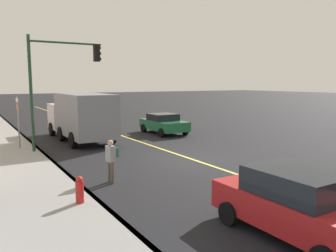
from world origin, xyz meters
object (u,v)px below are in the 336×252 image
Objects in this scene: car_green at (164,123)px; pedestrian_with_backpack at (111,158)px; traffic_light_mast at (59,74)px; car_red at (297,203)px; street_sign_post at (18,119)px; truck_gray at (81,116)px; fire_hydrant at (80,192)px.

pedestrian_with_backpack is (-9.15, 7.62, 0.18)m from car_green.
traffic_light_mast reaches higher than car_green.
traffic_light_mast is (12.98, 2.22, 3.22)m from car_red.
traffic_light_mast reaches higher than car_red.
car_red is 1.40× the size of street_sign_post.
truck_gray is at bearing 1.27° from car_red.
traffic_light_mast is at bearing 144.63° from truck_gray.
fire_hydrant is (-8.48, 1.59, -3.59)m from traffic_light_mast.
car_green is 4.20× the size of fire_hydrant.
pedestrian_with_backpack is (6.34, 2.09, 0.08)m from car_red.
car_green is at bearing -19.66° from car_red.
street_sign_post is at bearing 14.48° from pedestrian_with_backpack.
truck_gray reaches higher than pedestrian_with_backpack.
pedestrian_with_backpack is 7.35m from traffic_light_mast.
truck_gray is 2.54× the size of street_sign_post.
street_sign_post is (-1.30, 9.65, 0.99)m from car_green.
truck_gray is 9.47m from pedestrian_with_backpack.
pedestrian_with_backpack is 0.54× the size of street_sign_post.
truck_gray is at bearing -35.37° from traffic_light_mast.
pedestrian_with_backpack reaches higher than fire_hydrant.
traffic_light_mast reaches higher than fire_hydrant.
fire_hydrant is (-1.84, 1.72, -0.45)m from pedestrian_with_backpack.
pedestrian_with_backpack is 0.27× the size of traffic_light_mast.
car_red reaches higher than pedestrian_with_backpack.
truck_gray is at bearing -17.30° from fire_hydrant.
street_sign_post reaches higher than fire_hydrant.
truck_gray is 11.71m from fire_hydrant.
car_red is at bearing -170.28° from traffic_light_mast.
pedestrian_with_backpack is at bearing -178.84° from traffic_light_mast.
truck_gray is (0.14, 5.88, 0.84)m from car_green.
car_red is 4.34× the size of fire_hydrant.
car_red is 13.56m from traffic_light_mast.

